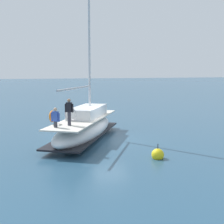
{
  "coord_description": "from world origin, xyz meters",
  "views": [
    {
      "loc": [
        18.4,
        -7.31,
        4.56
      ],
      "look_at": [
        -0.75,
        0.55,
        1.8
      ],
      "focal_mm": 47.81,
      "sensor_mm": 36.0,
      "label": 1
    }
  ],
  "objects": [
    {
      "name": "main_sailboat",
      "position": [
        -0.81,
        -1.41,
        0.9
      ],
      "size": [
        9.23,
        7.48,
        11.52
      ],
      "color": "silver",
      "rests_on": "ground"
    },
    {
      "name": "mooring_buoy",
      "position": [
        5.05,
        0.81,
        0.2
      ],
      "size": [
        0.67,
        0.67,
        0.94
      ],
      "color": "yellow",
      "rests_on": "ground"
    },
    {
      "name": "ground_plane",
      "position": [
        0.0,
        0.0,
        0.0
      ],
      "size": [
        400.0,
        400.0,
        0.0
      ],
      "primitive_type": "plane",
      "color": "#284C66"
    }
  ]
}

